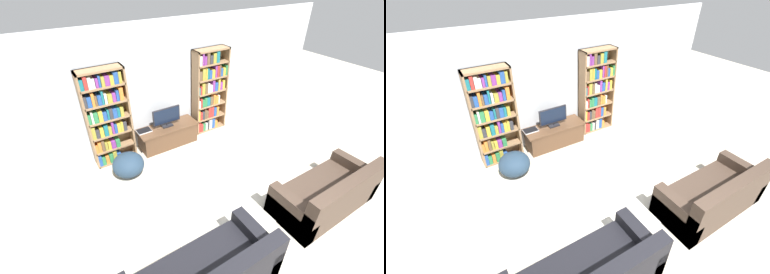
{
  "view_description": "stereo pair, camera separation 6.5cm",
  "coord_description": "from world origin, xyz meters",
  "views": [
    {
      "loc": [
        -2.16,
        -0.41,
        3.43
      ],
      "look_at": [
        -0.02,
        3.0,
        0.7
      ],
      "focal_mm": 24.0,
      "sensor_mm": 36.0,
      "label": 1
    },
    {
      "loc": [
        -2.1,
        -0.45,
        3.43
      ],
      "look_at": [
        -0.02,
        3.0,
        0.7
      ],
      "focal_mm": 24.0,
      "sensor_mm": 36.0,
      "label": 2
    }
  ],
  "objects": [
    {
      "name": "beanbag_ottoman",
      "position": [
        -1.19,
        3.44,
        0.23
      ],
      "size": [
        0.6,
        0.6,
        0.45
      ],
      "primitive_type": "ellipsoid",
      "color": "#23384C",
      "rests_on": "ground_plane"
    },
    {
      "name": "bookshelf_right",
      "position": [
        1.07,
        4.05,
        0.98
      ],
      "size": [
        0.83,
        0.3,
        1.96
      ],
      "color": "#93704C",
      "rests_on": "ground_plane"
    },
    {
      "name": "wall_back",
      "position": [
        0.0,
        4.23,
        1.3
      ],
      "size": [
        8.8,
        0.06,
        2.6
      ],
      "color": "silver",
      "rests_on": "ground_plane"
    },
    {
      "name": "laptop",
      "position": [
        -0.6,
        4.01,
        0.49
      ],
      "size": [
        0.3,
        0.21,
        0.03
      ],
      "color": "silver",
      "rests_on": "tv_stand"
    },
    {
      "name": "tv_stand",
      "position": [
        -0.08,
        3.92,
        0.24
      ],
      "size": [
        1.34,
        0.49,
        0.47
      ],
      "color": "brown",
      "rests_on": "ground_plane"
    },
    {
      "name": "couch_right_sofa",
      "position": [
        1.28,
        0.93,
        0.28
      ],
      "size": [
        1.8,
        0.83,
        0.84
      ],
      "color": "#423328",
      "rests_on": "ground_plane"
    },
    {
      "name": "area_rug",
      "position": [
        -0.07,
        2.08,
        0.01
      ],
      "size": [
        2.13,
        1.94,
        0.02
      ],
      "color": "beige",
      "rests_on": "ground_plane"
    },
    {
      "name": "television",
      "position": [
        -0.08,
        3.94,
        0.7
      ],
      "size": [
        0.63,
        0.16,
        0.44
      ],
      "color": "black",
      "rests_on": "tv_stand"
    },
    {
      "name": "bookshelf_left",
      "position": [
        -1.29,
        4.05,
        1.01
      ],
      "size": [
        0.83,
        0.3,
        1.96
      ],
      "color": "#93704C",
      "rests_on": "ground_plane"
    }
  ]
}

